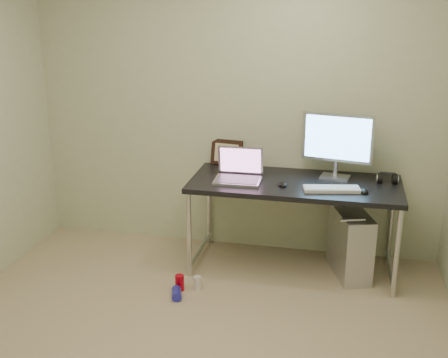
# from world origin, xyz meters

# --- Properties ---
(wall_back) EXTENTS (3.50, 0.02, 2.50)m
(wall_back) POSITION_xyz_m (0.00, 1.75, 1.25)
(wall_back) COLOR beige
(wall_back) RESTS_ON ground
(desk) EXTENTS (1.66, 0.72, 0.75)m
(desk) POSITION_xyz_m (0.55, 1.39, 0.67)
(desk) COLOR black
(desk) RESTS_ON ground
(tower_computer) EXTENTS (0.37, 0.56, 0.57)m
(tower_computer) POSITION_xyz_m (1.01, 1.37, 0.27)
(tower_computer) COLOR silver
(tower_computer) RESTS_ON ground
(cable_a) EXTENTS (0.01, 0.16, 0.69)m
(cable_a) POSITION_xyz_m (0.96, 1.70, 0.40)
(cable_a) COLOR black
(cable_a) RESTS_ON ground
(cable_b) EXTENTS (0.02, 0.11, 0.71)m
(cable_b) POSITION_xyz_m (1.05, 1.68, 0.38)
(cable_b) COLOR black
(cable_b) RESTS_ON ground
(can_red) EXTENTS (0.07, 0.07, 0.12)m
(can_red) POSITION_xyz_m (-0.25, 0.82, 0.06)
(can_red) COLOR #AF0316
(can_red) RESTS_ON ground
(can_white) EXTENTS (0.08, 0.08, 0.11)m
(can_white) POSITION_xyz_m (-0.12, 0.86, 0.05)
(can_white) COLOR silver
(can_white) RESTS_ON ground
(can_blue) EXTENTS (0.11, 0.15, 0.07)m
(can_blue) POSITION_xyz_m (-0.24, 0.70, 0.04)
(can_blue) COLOR #2727B7
(can_blue) RESTS_ON ground
(laptop) EXTENTS (0.37, 0.31, 0.25)m
(laptop) POSITION_xyz_m (0.11, 1.34, 0.81)
(laptop) COLOR silver
(laptop) RESTS_ON desk
(monitor) EXTENTS (0.56, 0.20, 0.53)m
(monitor) POSITION_xyz_m (0.86, 1.55, 1.06)
(monitor) COLOR silver
(monitor) RESTS_ON desk
(keyboard) EXTENTS (0.44, 0.21, 0.03)m
(keyboard) POSITION_xyz_m (0.84, 1.23, 0.76)
(keyboard) COLOR silver
(keyboard) RESTS_ON desk
(mouse_right) EXTENTS (0.09, 0.12, 0.04)m
(mouse_right) POSITION_xyz_m (1.08, 1.24, 0.77)
(mouse_right) COLOR black
(mouse_right) RESTS_ON desk
(mouse_left) EXTENTS (0.10, 0.12, 0.04)m
(mouse_left) POSITION_xyz_m (0.47, 1.27, 0.77)
(mouse_left) COLOR black
(mouse_left) RESTS_ON desk
(headphones) EXTENTS (0.15, 0.10, 0.10)m
(headphones) POSITION_xyz_m (1.26, 1.53, 0.78)
(headphones) COLOR black
(headphones) RESTS_ON desk
(picture_frame) EXTENTS (0.29, 0.11, 0.22)m
(picture_frame) POSITION_xyz_m (-0.07, 1.73, 0.86)
(picture_frame) COLOR black
(picture_frame) RESTS_ON desk
(webcam) EXTENTS (0.04, 0.04, 0.11)m
(webcam) POSITION_xyz_m (0.19, 1.70, 0.83)
(webcam) COLOR silver
(webcam) RESTS_ON desk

